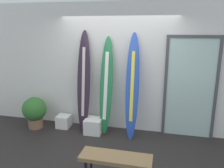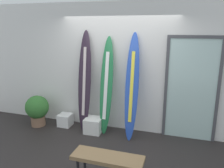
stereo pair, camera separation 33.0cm
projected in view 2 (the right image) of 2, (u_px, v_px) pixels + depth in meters
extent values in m
cube|color=#282423|center=(100.00, 156.00, 4.16)|extent=(8.00, 8.00, 0.04)
cube|color=silver|center=(120.00, 68.00, 5.01)|extent=(7.20, 0.20, 2.80)
ellipsoid|color=#2C1F2E|center=(85.00, 81.00, 4.98)|extent=(0.31, 0.40, 2.22)
cube|color=beige|center=(84.00, 82.00, 4.95)|extent=(0.07, 0.24, 1.49)
ellipsoid|color=#227342|center=(106.00, 86.00, 4.85)|extent=(0.31, 0.44, 2.10)
cube|color=white|center=(106.00, 86.00, 4.82)|extent=(0.09, 0.26, 1.43)
ellipsoid|color=#274CB6|center=(132.00, 87.00, 4.61)|extent=(0.30, 0.56, 2.18)
cube|color=yellow|center=(132.00, 87.00, 4.58)|extent=(0.08, 0.33, 1.40)
cube|color=white|center=(65.00, 120.00, 5.34)|extent=(0.30, 0.30, 0.28)
cube|color=white|center=(94.00, 125.00, 5.01)|extent=(0.38, 0.38, 0.33)
cube|color=silver|center=(191.00, 91.00, 4.54)|extent=(0.93, 0.02, 2.07)
cube|color=#47474C|center=(166.00, 89.00, 4.69)|extent=(0.06, 0.06, 2.07)
cube|color=#47474C|center=(218.00, 93.00, 4.40)|extent=(0.06, 0.06, 2.07)
cube|color=#47474C|center=(196.00, 37.00, 4.28)|extent=(1.05, 0.06, 0.06)
cylinder|color=#856049|center=(38.00, 121.00, 5.37)|extent=(0.33, 0.33, 0.23)
sphere|color=#336F2F|center=(37.00, 107.00, 5.29)|extent=(0.54, 0.54, 0.54)
cube|color=olive|center=(108.00, 158.00, 3.32)|extent=(1.07, 0.35, 0.06)
cylinder|color=black|center=(85.00, 162.00, 3.61)|extent=(0.04, 0.04, 0.39)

